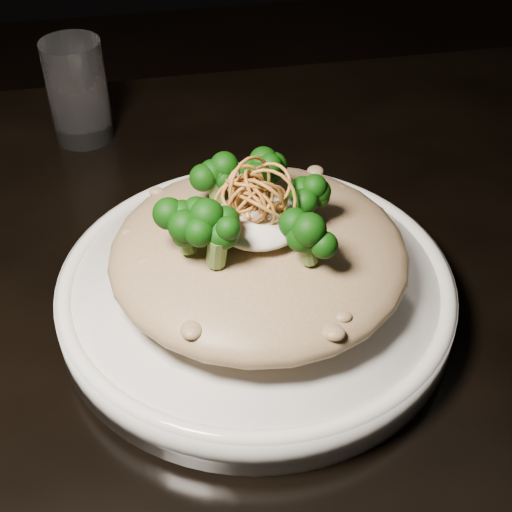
{
  "coord_description": "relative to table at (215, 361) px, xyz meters",
  "views": [
    {
      "loc": [
        -0.04,
        -0.43,
        1.16
      ],
      "look_at": [
        0.03,
        -0.02,
        0.81
      ],
      "focal_mm": 50.0,
      "sensor_mm": 36.0,
      "label": 1
    }
  ],
  "objects": [
    {
      "name": "table",
      "position": [
        0.0,
        0.0,
        0.0
      ],
      "size": [
        1.1,
        0.8,
        0.75
      ],
      "color": "black",
      "rests_on": "ground"
    },
    {
      "name": "shallots",
      "position": [
        0.03,
        -0.02,
        0.2
      ],
      "size": [
        0.06,
        0.06,
        0.04
      ],
      "primitive_type": null,
      "color": "brown",
      "rests_on": "cheese"
    },
    {
      "name": "drinking_glass",
      "position": [
        -0.1,
        0.27,
        0.14
      ],
      "size": [
        0.06,
        0.06,
        0.11
      ],
      "primitive_type": "cylinder",
      "rotation": [
        0.0,
        0.0,
        -0.04
      ],
      "color": "white",
      "rests_on": "table"
    },
    {
      "name": "broccoli",
      "position": [
        0.03,
        -0.02,
        0.19
      ],
      "size": [
        0.13,
        0.13,
        0.05
      ],
      "primitive_type": null,
      "color": "black",
      "rests_on": "risotto"
    },
    {
      "name": "plate",
      "position": [
        0.03,
        -0.02,
        0.1
      ],
      "size": [
        0.31,
        0.31,
        0.03
      ],
      "primitive_type": "cylinder",
      "color": "white",
      "rests_on": "table"
    },
    {
      "name": "cheese",
      "position": [
        0.04,
        -0.02,
        0.17
      ],
      "size": [
        0.07,
        0.07,
        0.02
      ],
      "primitive_type": "ellipsoid",
      "color": "white",
      "rests_on": "risotto"
    },
    {
      "name": "risotto",
      "position": [
        0.04,
        -0.02,
        0.14
      ],
      "size": [
        0.23,
        0.23,
        0.05
      ],
      "primitive_type": "ellipsoid",
      "color": "brown",
      "rests_on": "plate"
    }
  ]
}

